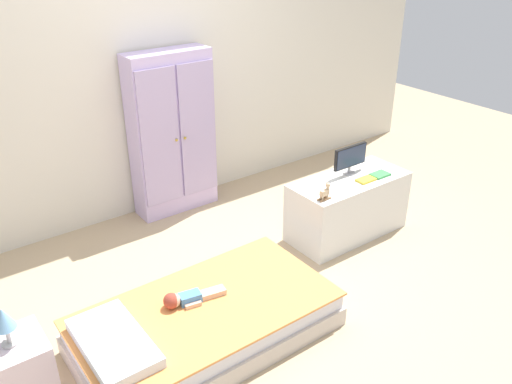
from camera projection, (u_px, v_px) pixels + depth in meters
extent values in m
cube|color=tan|center=(257.00, 290.00, 3.74)|extent=(10.00, 10.00, 0.02)
cube|color=silver|center=(139.00, 55.00, 4.25)|extent=(6.40, 0.05, 2.70)
cube|color=beige|center=(207.00, 330.00, 3.27)|extent=(1.56, 0.84, 0.13)
cube|color=silver|center=(206.00, 315.00, 3.22)|extent=(1.52, 0.80, 0.10)
cube|color=#EA934C|center=(206.00, 307.00, 3.19)|extent=(1.55, 0.83, 0.02)
cube|color=silver|center=(114.00, 343.00, 2.86)|extent=(0.32, 0.60, 0.06)
cube|color=#4C84C6|center=(190.00, 298.00, 3.21)|extent=(0.14, 0.10, 0.06)
cube|color=#DBB293|center=(211.00, 291.00, 3.29)|extent=(0.16, 0.06, 0.04)
cube|color=#DBB293|center=(214.00, 294.00, 3.26)|extent=(0.16, 0.06, 0.04)
cube|color=#DBB293|center=(187.00, 295.00, 3.26)|extent=(0.10, 0.04, 0.03)
cube|color=#DBB293|center=(193.00, 305.00, 3.18)|extent=(0.10, 0.04, 0.03)
sphere|color=#DBB293|center=(173.00, 301.00, 3.16)|extent=(0.09, 0.09, 0.09)
sphere|color=#9E3D2D|center=(171.00, 301.00, 3.16)|extent=(0.10, 0.10, 0.10)
cube|color=silver|center=(18.00, 373.00, 2.78)|extent=(0.33, 0.33, 0.40)
cylinder|color=#B7B2AD|center=(10.00, 343.00, 2.69)|extent=(0.08, 0.08, 0.01)
cylinder|color=#B7B2AD|center=(8.00, 335.00, 2.66)|extent=(0.02, 0.02, 0.10)
cone|color=#7AB2E0|center=(3.00, 318.00, 2.61)|extent=(0.11, 0.11, 0.12)
cube|color=silver|center=(172.00, 134.00, 4.51)|extent=(0.71, 0.25, 1.40)
cube|color=#AF9DC9|center=(160.00, 139.00, 4.30)|extent=(0.33, 0.02, 1.15)
cube|color=#AF9DC9|center=(198.00, 130.00, 4.49)|extent=(0.33, 0.02, 1.15)
sphere|color=gold|center=(177.00, 140.00, 4.38)|extent=(0.02, 0.02, 0.02)
sphere|color=gold|center=(185.00, 138.00, 4.42)|extent=(0.02, 0.02, 0.02)
cube|color=silver|center=(347.00, 206.00, 4.30)|extent=(0.98, 0.44, 0.50)
cylinder|color=#99999E|center=(349.00, 173.00, 4.28)|extent=(0.10, 0.10, 0.01)
cylinder|color=#99999E|center=(349.00, 169.00, 4.27)|extent=(0.02, 0.02, 0.05)
cube|color=black|center=(350.00, 156.00, 4.22)|extent=(0.33, 0.02, 0.18)
cube|color=#28334C|center=(352.00, 157.00, 4.21)|extent=(0.31, 0.01, 0.16)
cube|color=#8E6642|center=(323.00, 198.00, 3.88)|extent=(0.11, 0.01, 0.01)
cube|color=#8E6642|center=(326.00, 200.00, 3.86)|extent=(0.11, 0.01, 0.01)
cube|color=#D1B289|center=(324.00, 193.00, 3.85)|extent=(0.07, 0.03, 0.04)
cylinder|color=#D1B289|center=(326.00, 195.00, 3.89)|extent=(0.01, 0.01, 0.02)
cylinder|color=#D1B289|center=(328.00, 196.00, 3.87)|extent=(0.01, 0.01, 0.02)
cylinder|color=#D1B289|center=(321.00, 197.00, 3.86)|extent=(0.01, 0.01, 0.02)
cylinder|color=#D1B289|center=(323.00, 198.00, 3.84)|extent=(0.01, 0.01, 0.02)
cylinder|color=#D1B289|center=(328.00, 188.00, 3.85)|extent=(0.02, 0.02, 0.02)
sphere|color=#D1B289|center=(328.00, 185.00, 3.84)|extent=(0.04, 0.04, 0.04)
cube|color=gold|center=(366.00, 180.00, 4.15)|extent=(0.15, 0.09, 0.02)
cube|color=#429E51|center=(380.00, 175.00, 4.24)|extent=(0.15, 0.11, 0.02)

